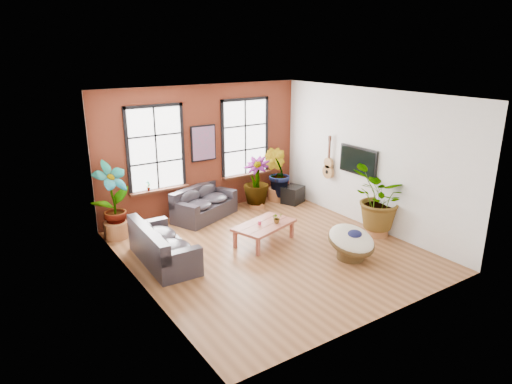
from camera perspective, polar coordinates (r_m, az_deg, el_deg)
room at (r=10.00m, az=1.43°, el=2.04°), size 6.04×6.54×3.54m
sofa_back at (r=12.43m, az=-6.64°, el=-1.51°), size 2.02×1.53×0.84m
sofa_left at (r=10.03m, az=-11.78°, el=-6.62°), size 0.95×2.14×0.84m
coffee_table at (r=10.76m, az=1.03°, el=-4.27°), size 1.66×1.25×0.57m
papasan_chair at (r=10.20m, az=11.84°, el=-6.06°), size 1.14×1.16×0.78m
poster at (r=12.49m, az=-6.58°, el=6.08°), size 0.74×0.06×0.98m
tv_wall_unit at (r=12.23m, az=11.58°, el=3.61°), size 0.13×1.86×1.20m
media_box at (r=13.58m, az=4.63°, el=-0.33°), size 0.75×0.70×0.50m
pot_back_left at (r=11.61m, az=-17.11°, el=-4.55°), size 0.70×0.70×0.40m
pot_back_right at (r=13.81m, az=2.60°, el=-0.24°), size 0.63×0.63×0.38m
pot_right_wall at (r=11.67m, az=14.93°, el=-4.27°), size 0.55×0.55×0.40m
pot_mid at (r=13.14m, az=0.14°, el=-1.30°), size 0.51×0.51×0.33m
floor_plant_back_left at (r=11.36m, az=-17.48°, el=-0.64°), size 1.09×0.93×1.76m
floor_plant_back_right at (r=13.59m, az=2.63°, el=2.42°), size 0.94×1.00×1.42m
floor_plant_right_wall at (r=11.37m, az=15.24°, el=-0.84°), size 1.82×1.74×1.58m
floor_plant_mid at (r=12.97m, az=0.05°, el=1.45°), size 1.04×1.04×1.34m
table_plant at (r=10.75m, az=2.64°, el=-3.25°), size 0.26×0.23×0.26m
sill_plant_left at (r=12.04m, az=-13.31°, el=0.77°), size 0.17×0.17×0.27m
sill_plant_right at (r=13.49m, az=0.10°, el=3.08°), size 0.19×0.19×0.27m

